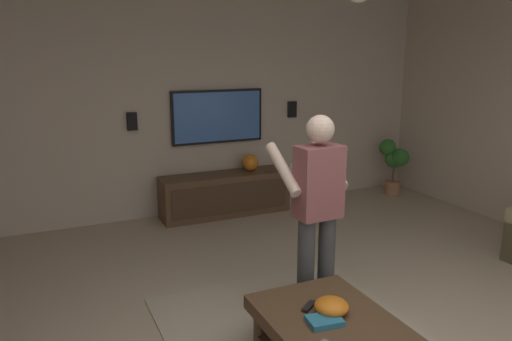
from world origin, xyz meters
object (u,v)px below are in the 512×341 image
(potted_plant_tall, at_px, (394,161))
(remote_white, at_px, (325,311))
(person_standing, at_px, (317,203))
(tv, at_px, (218,117))
(remote_black, at_px, (309,306))
(coffee_table, at_px, (328,330))
(media_console, at_px, (225,194))
(book, at_px, (324,321))
(vase_round, at_px, (250,162))
(wall_speaker_left, at_px, (292,109))
(bowl, at_px, (332,306))
(wall_speaker_right, at_px, (132,121))

(potted_plant_tall, bearing_deg, remote_white, 134.75)
(person_standing, xyz_separation_m, potted_plant_tall, (2.47, -2.85, -0.42))
(tv, relative_size, remote_black, 8.28)
(remote_black, bearing_deg, coffee_table, -101.95)
(potted_plant_tall, relative_size, remote_white, 5.54)
(media_console, distance_m, book, 3.47)
(tv, distance_m, remote_white, 3.69)
(media_console, relative_size, book, 7.73)
(vase_round, bearing_deg, person_standing, 167.59)
(media_console, xyz_separation_m, vase_round, (0.04, -0.38, 0.39))
(person_standing, distance_m, wall_speaker_left, 3.19)
(tv, relative_size, wall_speaker_left, 5.65)
(tv, height_order, bowl, tv)
(book, relative_size, wall_speaker_right, 1.00)
(vase_round, bearing_deg, remote_white, 164.69)
(tv, xyz_separation_m, wall_speaker_left, (0.01, -1.12, 0.04))
(person_standing, bearing_deg, wall_speaker_right, 14.77)
(coffee_table, xyz_separation_m, tv, (3.59, -0.54, 0.98))
(book, bearing_deg, wall_speaker_right, 103.72)
(potted_plant_tall, bearing_deg, book, 135.04)
(coffee_table, distance_m, tv, 3.76)
(person_standing, relative_size, potted_plant_tall, 1.97)
(wall_speaker_left, height_order, wall_speaker_right, wall_speaker_left)
(tv, xyz_separation_m, potted_plant_tall, (-0.39, -2.64, -0.76))
(bowl, distance_m, remote_white, 0.06)
(person_standing, bearing_deg, remote_black, 143.05)
(coffee_table, distance_m, vase_round, 3.53)
(media_console, xyz_separation_m, wall_speaker_left, (0.25, -1.12, 1.04))
(remote_white, xyz_separation_m, book, (-0.11, 0.08, 0.01))
(bowl, xyz_separation_m, wall_speaker_right, (3.58, 0.60, 0.82))
(remote_white, distance_m, wall_speaker_left, 4.03)
(wall_speaker_left, bearing_deg, bowl, 155.66)
(person_standing, relative_size, bowl, 7.03)
(remote_white, bearing_deg, person_standing, -39.06)
(bowl, distance_m, wall_speaker_right, 3.73)
(bowl, bearing_deg, book, 128.65)
(coffee_table, distance_m, wall_speaker_left, 4.10)
(coffee_table, xyz_separation_m, remote_white, (0.04, -0.00, 0.12))
(media_console, xyz_separation_m, remote_white, (-3.31, 0.54, 0.14))
(tv, relative_size, wall_speaker_right, 5.65)
(tv, relative_size, book, 5.65)
(remote_black, xyz_separation_m, wall_speaker_left, (3.46, -1.72, 0.90))
(wall_speaker_left, relative_size, wall_speaker_right, 1.00)
(person_standing, height_order, wall_speaker_right, person_standing)
(bowl, bearing_deg, person_standing, -22.79)
(media_console, xyz_separation_m, wall_speaker_right, (0.25, 1.11, 1.00))
(bowl, distance_m, remote_black, 0.17)
(media_console, bearing_deg, wall_speaker_left, 102.82)
(remote_black, relative_size, wall_speaker_right, 0.68)
(wall_speaker_right, bearing_deg, remote_white, -170.91)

